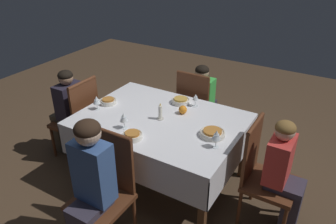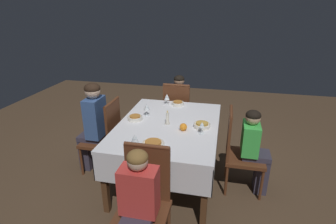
% 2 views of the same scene
% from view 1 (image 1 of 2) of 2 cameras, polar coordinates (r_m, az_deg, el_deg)
% --- Properties ---
extents(ground_plane, '(8.00, 8.00, 0.00)m').
position_cam_1_polar(ground_plane, '(3.59, -1.23, -11.67)').
color(ground_plane, '#4C3826').
extents(dining_table, '(1.57, 1.15, 0.75)m').
position_cam_1_polar(dining_table, '(3.20, -1.36, -2.46)').
color(dining_table, silver).
rests_on(dining_table, ground_plane).
extents(chair_north, '(0.43, 0.44, 0.98)m').
position_cam_1_polar(chair_north, '(2.77, -10.78, -12.60)').
color(chair_north, '#562D19').
rests_on(chair_north, ground_plane).
extents(chair_south, '(0.43, 0.44, 0.98)m').
position_cam_1_polar(chair_south, '(3.91, 4.93, 0.92)').
color(chair_south, '#562D19').
rests_on(chair_south, ground_plane).
extents(chair_west, '(0.44, 0.43, 0.98)m').
position_cam_1_polar(chair_west, '(2.98, 16.15, -9.95)').
color(chair_west, '#562D19').
rests_on(chair_west, ground_plane).
extents(chair_east, '(0.44, 0.43, 0.98)m').
position_cam_1_polar(chair_east, '(3.81, -15.25, -0.87)').
color(chair_east, '#562D19').
rests_on(chair_east, ground_plane).
extents(person_adult_denim, '(0.30, 0.34, 1.19)m').
position_cam_1_polar(person_adult_denim, '(2.58, -13.46, -11.91)').
color(person_adult_denim, '#383342').
rests_on(person_adult_denim, ground_plane).
extents(person_child_green, '(0.30, 0.33, 1.00)m').
position_cam_1_polar(person_child_green, '(4.04, 6.07, 2.32)').
color(person_child_green, '#383342').
rests_on(person_child_green, ground_plane).
extents(person_child_red, '(0.33, 0.30, 1.05)m').
position_cam_1_polar(person_child_red, '(2.93, 19.58, -9.95)').
color(person_child_red, '#383342').
rests_on(person_child_red, ground_plane).
extents(person_child_dark, '(0.33, 0.30, 1.05)m').
position_cam_1_polar(person_child_dark, '(3.90, -17.17, 0.54)').
color(person_child_dark, '#4C4233').
rests_on(person_child_dark, ground_plane).
extents(bowl_north, '(0.18, 0.18, 0.06)m').
position_cam_1_polar(bowl_north, '(2.86, -6.22, -4.04)').
color(bowl_north, silver).
rests_on(bowl_north, dining_table).
extents(wine_glass_north, '(0.07, 0.07, 0.16)m').
position_cam_1_polar(wine_glass_north, '(2.98, -7.73, -0.96)').
color(wine_glass_north, white).
rests_on(wine_glass_north, dining_table).
extents(bowl_south, '(0.19, 0.19, 0.06)m').
position_cam_1_polar(bowl_south, '(3.44, 2.22, 2.00)').
color(bowl_south, silver).
rests_on(bowl_south, dining_table).
extents(wine_glass_south, '(0.06, 0.06, 0.14)m').
position_cam_1_polar(wine_glass_south, '(3.35, 4.81, 2.52)').
color(wine_glass_south, white).
rests_on(wine_glass_south, dining_table).
extents(bowl_west, '(0.23, 0.23, 0.06)m').
position_cam_1_polar(bowl_west, '(2.90, 7.74, -3.64)').
color(bowl_west, silver).
rests_on(bowl_west, dining_table).
extents(wine_glass_west, '(0.08, 0.08, 0.16)m').
position_cam_1_polar(wine_glass_west, '(2.71, 8.45, -4.04)').
color(wine_glass_west, white).
rests_on(wine_glass_west, dining_table).
extents(bowl_east, '(0.17, 0.17, 0.06)m').
position_cam_1_polar(bowl_east, '(3.49, -10.38, 1.88)').
color(bowl_east, silver).
rests_on(bowl_east, dining_table).
extents(wine_glass_east, '(0.08, 0.08, 0.15)m').
position_cam_1_polar(wine_glass_east, '(3.36, -12.34, 2.01)').
color(wine_glass_east, white).
rests_on(wine_glass_east, dining_table).
extents(candle_centerpiece, '(0.07, 0.07, 0.17)m').
position_cam_1_polar(candle_centerpiece, '(3.12, -1.34, -0.21)').
color(candle_centerpiece, beige).
rests_on(candle_centerpiece, dining_table).
extents(orange_fruit, '(0.08, 0.08, 0.08)m').
position_cam_1_polar(orange_fruit, '(3.23, 2.60, 0.41)').
color(orange_fruit, orange).
rests_on(orange_fruit, dining_table).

